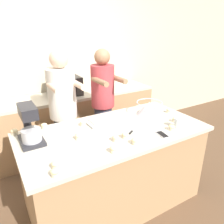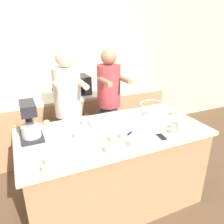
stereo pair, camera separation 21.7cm
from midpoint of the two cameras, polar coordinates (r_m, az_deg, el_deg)
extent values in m
plane|color=brown|center=(2.74, 2.89, -22.00)|extent=(16.00, 16.00, 0.00)
cube|color=beige|center=(3.63, -9.52, 12.93)|extent=(10.00, 0.06, 2.70)
cube|color=#A87F56|center=(2.46, 3.08, -14.71)|extent=(1.80, 0.87, 0.86)
cube|color=beige|center=(2.22, 3.31, -5.27)|extent=(1.88, 0.93, 0.04)
cube|color=#A87F56|center=(3.56, -7.10, -2.51)|extent=(2.80, 0.60, 0.87)
cube|color=beige|center=(3.40, -7.45, 4.49)|extent=(2.80, 0.60, 0.04)
cylinder|color=#232328|center=(2.95, -8.51, -8.30)|extent=(0.26, 0.26, 0.84)
cylinder|color=silver|center=(2.67, -9.36, 5.14)|extent=(0.33, 0.33, 0.59)
sphere|color=#DBB293|center=(2.59, -9.91, 13.69)|extent=(0.21, 0.21, 0.21)
cylinder|color=#DBB293|center=(2.45, -11.62, 6.57)|extent=(0.06, 0.34, 0.06)
cylinder|color=#DBB293|center=(2.52, -5.40, 7.37)|extent=(0.06, 0.34, 0.06)
cylinder|color=#33384C|center=(3.11, 1.23, -5.99)|extent=(0.24, 0.24, 0.88)
cylinder|color=#A8383D|center=(2.85, 1.34, 6.78)|extent=(0.30, 0.30, 0.54)
sphere|color=#936B4C|center=(2.78, 1.41, 14.20)|extent=(0.20, 0.20, 0.20)
cylinder|color=#936B4C|center=(2.62, 0.42, 8.01)|extent=(0.06, 0.34, 0.06)
cylinder|color=#936B4C|center=(2.74, 5.38, 8.51)|extent=(0.06, 0.34, 0.06)
cube|color=#232328|center=(2.16, -17.53, -6.10)|extent=(0.20, 0.30, 0.03)
cylinder|color=#232328|center=(2.21, -18.31, -1.88)|extent=(0.07, 0.07, 0.22)
cube|color=#232328|center=(2.03, -18.38, 0.96)|extent=(0.13, 0.26, 0.10)
cylinder|color=#BCBCC1|center=(2.09, -17.60, -4.85)|extent=(0.17, 0.17, 0.11)
cone|color=#BCBCC1|center=(2.58, 13.04, 0.50)|extent=(0.29, 0.29, 0.15)
torus|color=#BCBCC1|center=(2.55, 13.17, 2.01)|extent=(0.30, 0.30, 0.01)
cube|color=#BCBCC1|center=(2.40, 1.26, -2.22)|extent=(0.42, 0.24, 0.02)
cube|color=white|center=(2.39, 1.27, -1.78)|extent=(0.34, 0.19, 0.02)
cube|color=black|center=(3.35, -8.11, 6.95)|extent=(0.46, 0.34, 0.27)
cube|color=black|center=(3.18, -7.92, 6.15)|extent=(0.31, 0.01, 0.22)
cube|color=#2D2D2D|center=(3.24, -4.42, 6.60)|extent=(0.09, 0.01, 0.22)
cube|color=silver|center=(2.14, 15.68, -6.44)|extent=(0.09, 0.15, 0.01)
cube|color=black|center=(2.14, 15.70, -6.31)|extent=(0.08, 0.14, 0.00)
cylinder|color=silver|center=(2.31, 19.87, -3.51)|extent=(0.08, 0.08, 0.10)
cube|color=#BCBCC1|center=(2.24, 8.78, -4.54)|extent=(0.13, 0.09, 0.01)
cube|color=black|center=(2.15, 7.56, -5.65)|extent=(0.08, 0.06, 0.01)
cylinder|color=beige|center=(2.05, 5.98, -6.63)|extent=(0.06, 0.06, 0.03)
ellipsoid|color=beige|center=(2.04, 6.01, -6.04)|extent=(0.06, 0.06, 0.04)
cylinder|color=beige|center=(1.84, 2.30, -10.14)|extent=(0.06, 0.06, 0.03)
ellipsoid|color=beige|center=(1.83, 2.31, -9.50)|extent=(0.06, 0.06, 0.04)
cylinder|color=beige|center=(1.96, 8.22, -8.25)|extent=(0.06, 0.06, 0.03)
ellipsoid|color=beige|center=(1.95, 8.25, -7.64)|extent=(0.06, 0.06, 0.04)
cylinder|color=beige|center=(2.69, 18.17, -0.55)|extent=(0.06, 0.06, 0.03)
ellipsoid|color=beige|center=(2.68, 18.23, -0.07)|extent=(0.06, 0.06, 0.04)
cylinder|color=beige|center=(2.25, 18.21, -4.98)|extent=(0.06, 0.06, 0.03)
ellipsoid|color=beige|center=(2.24, 18.28, -4.43)|extent=(0.06, 0.06, 0.04)
cylinder|color=beige|center=(2.36, -21.00, -4.11)|extent=(0.06, 0.06, 0.03)
ellipsoid|color=beige|center=(2.35, -21.08, -3.58)|extent=(0.06, 0.06, 0.04)
cylinder|color=beige|center=(1.67, -13.30, -14.63)|extent=(0.06, 0.06, 0.03)
ellipsoid|color=beige|center=(1.65, -13.37, -13.96)|extent=(0.06, 0.06, 0.04)
cylinder|color=beige|center=(1.74, -12.90, -12.82)|extent=(0.06, 0.06, 0.03)
ellipsoid|color=beige|center=(1.73, -12.97, -12.16)|extent=(0.06, 0.06, 0.04)
cylinder|color=beige|center=(2.33, -4.65, -2.99)|extent=(0.06, 0.06, 0.03)
ellipsoid|color=beige|center=(2.32, -4.67, -2.45)|extent=(0.06, 0.06, 0.04)
cylinder|color=beige|center=(2.37, -14.21, -3.13)|extent=(0.06, 0.06, 0.03)
ellipsoid|color=beige|center=(2.36, -14.27, -2.61)|extent=(0.06, 0.06, 0.04)
cylinder|color=beige|center=(2.80, 13.53, 0.87)|extent=(0.06, 0.06, 0.03)
ellipsoid|color=beige|center=(2.80, 13.57, 1.32)|extent=(0.06, 0.06, 0.04)
cylinder|color=beige|center=(2.45, 19.42, -2.90)|extent=(0.06, 0.06, 0.03)
ellipsoid|color=beige|center=(2.44, 19.49, -2.39)|extent=(0.06, 0.06, 0.04)
cylinder|color=beige|center=(2.08, -6.31, -6.32)|extent=(0.06, 0.06, 0.03)
ellipsoid|color=beige|center=(2.06, -6.34, -5.73)|extent=(0.06, 0.06, 0.04)
cylinder|color=beige|center=(2.00, 3.27, -7.30)|extent=(0.06, 0.06, 0.03)
ellipsoid|color=beige|center=(1.99, 3.28, -6.70)|extent=(0.06, 0.06, 0.04)
camera|label=1|loc=(0.11, -87.14, 1.15)|focal=35.00mm
camera|label=2|loc=(0.11, 92.86, -1.15)|focal=35.00mm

